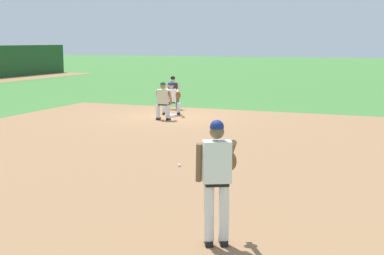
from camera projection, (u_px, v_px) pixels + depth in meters
ground_plane at (171, 117)px, 21.11m from camera, size 160.00×160.00×0.00m
infield_dirt_patch at (183, 151)px, 14.46m from camera, size 18.00×18.00×0.01m
first_base_bag at (171, 116)px, 21.10m from camera, size 0.38×0.38×0.09m
baseball at (179, 165)px, 12.72m from camera, size 0.07×0.07×0.07m
pitcher at (218, 175)px, 7.69m from camera, size 0.83×0.59×1.86m
first_baseman at (172, 97)px, 21.53m from camera, size 0.83×1.00×1.34m
baserunner at (163, 99)px, 20.08m from camera, size 0.48×0.62×1.46m
umpire at (173, 91)px, 23.31m from camera, size 0.60×0.67×1.46m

